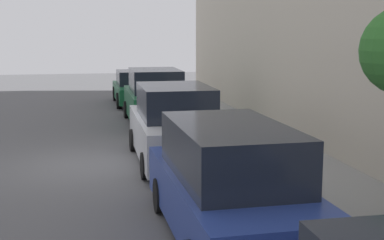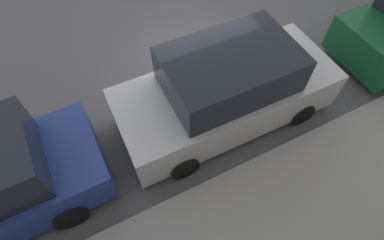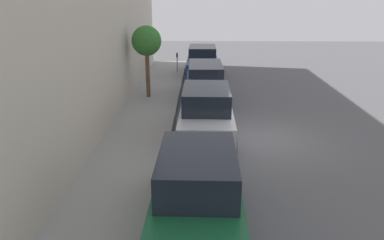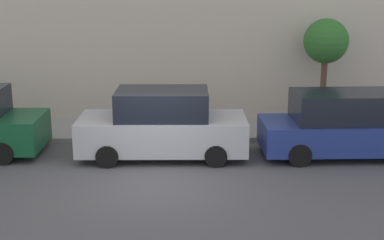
# 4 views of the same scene
# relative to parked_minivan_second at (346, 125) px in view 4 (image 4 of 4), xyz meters

# --- Properties ---
(ground_plane) EXTENTS (60.00, 60.00, 0.00)m
(ground_plane) POSITION_rel_parked_minivan_second_xyz_m (-2.12, 5.43, -0.92)
(ground_plane) COLOR #515154
(sidewalk) EXTENTS (2.58, 32.00, 0.15)m
(sidewalk) POSITION_rel_parked_minivan_second_xyz_m (2.67, 5.43, -0.85)
(sidewalk) COLOR gray
(sidewalk) RESTS_ON ground_plane
(parked_minivan_second) EXTENTS (2.02, 4.93, 1.90)m
(parked_minivan_second) POSITION_rel_parked_minivan_second_xyz_m (0.00, 0.00, 0.00)
(parked_minivan_second) COLOR navy
(parked_minivan_second) RESTS_ON ground_plane
(parked_suv_third) EXTENTS (2.08, 4.82, 1.98)m
(parked_suv_third) POSITION_rel_parked_minivan_second_xyz_m (0.02, 5.32, 0.01)
(parked_suv_third) COLOR #B7BABF
(parked_suv_third) RESTS_ON ground_plane
(street_tree) EXTENTS (1.49, 1.49, 3.63)m
(street_tree) POSITION_rel_parked_minivan_second_xyz_m (2.96, -0.04, 2.06)
(street_tree) COLOR brown
(street_tree) RESTS_ON sidewalk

